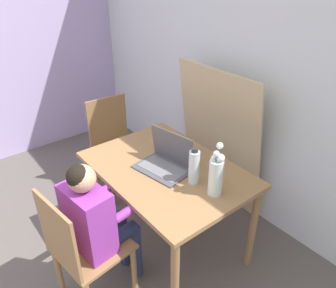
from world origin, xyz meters
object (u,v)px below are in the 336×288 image
object	(u,v)px
flower_vase	(216,174)
chair_spare	(115,145)
chair_occupied	(82,250)
person_seated	(96,218)
water_bottle	(194,167)
laptop	(166,160)

from	to	relation	value
flower_vase	chair_spare	bearing A→B (deg)	177.64
chair_occupied	flower_vase	bearing A→B (deg)	-121.34
person_seated	flower_vase	distance (m)	0.75
chair_spare	flower_vase	distance (m)	1.36
chair_spare	water_bottle	xyz separation A→B (m)	(1.13, -0.08, 0.38)
person_seated	flower_vase	world-z (taller)	flower_vase
laptop	flower_vase	bearing A→B (deg)	-3.18
person_seated	water_bottle	world-z (taller)	person_seated
person_seated	laptop	bearing A→B (deg)	-91.51
chair_spare	water_bottle	bearing A→B (deg)	-90.24
chair_spare	laptop	size ratio (longest dim) A/B	2.21
person_seated	chair_spare	bearing A→B (deg)	-42.60
chair_spare	laptop	distance (m)	0.96
chair_occupied	person_seated	xyz separation A→B (m)	(-0.02, 0.12, 0.17)
laptop	flower_vase	xyz separation A→B (m)	(0.40, 0.05, 0.08)
flower_vase	chair_occupied	bearing A→B (deg)	-114.06
chair_spare	water_bottle	size ratio (longest dim) A/B	3.54
chair_spare	water_bottle	world-z (taller)	water_bottle
water_bottle	chair_occupied	bearing A→B (deg)	-103.16
person_seated	water_bottle	distance (m)	0.66
chair_spare	person_seated	world-z (taller)	person_seated
chair_spare	laptop	bearing A→B (deg)	-92.95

